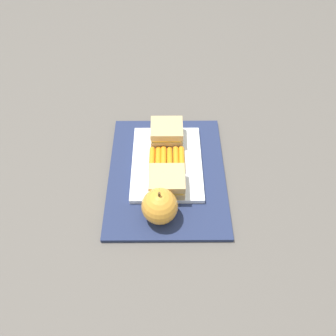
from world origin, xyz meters
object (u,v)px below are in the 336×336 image
sandwich_half_left (168,132)px  carrot_sticks_bundle (168,159)px  apple (161,206)px  sandwich_half_right (168,182)px  food_tray (168,163)px

sandwich_half_left → carrot_sticks_bundle: sandwich_half_left is taller
carrot_sticks_bundle → apple: bearing=-6.1°
carrot_sticks_bundle → sandwich_half_right: bearing=-0.0°
sandwich_half_left → sandwich_half_right: bearing=0.0°
carrot_sticks_bundle → apple: size_ratio=0.97×
sandwich_half_right → apple: bearing=-12.8°
food_tray → carrot_sticks_bundle: size_ratio=2.67×
sandwich_half_right → food_tray: bearing=180.0°
sandwich_half_left → sandwich_half_right: 0.16m
food_tray → apple: size_ratio=2.58×
sandwich_half_left → carrot_sticks_bundle: 0.08m
sandwich_half_right → apple: size_ratio=0.90×
food_tray → sandwich_half_right: size_ratio=2.88×
sandwich_half_right → carrot_sticks_bundle: 0.08m
food_tray → carrot_sticks_bundle: 0.01m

